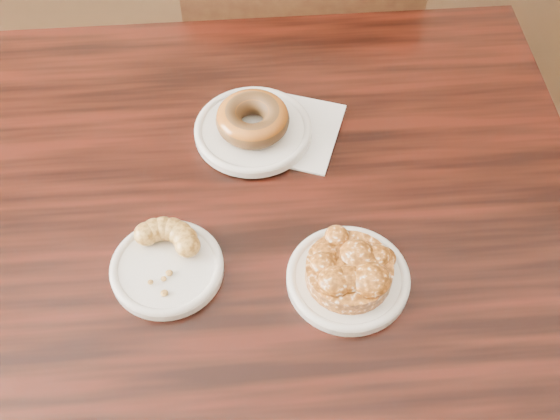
{
  "coord_description": "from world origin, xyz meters",
  "views": [
    {
      "loc": [
        -0.28,
        -0.48,
        1.55
      ],
      "look_at": [
        -0.27,
        0.08,
        0.8
      ],
      "focal_mm": 45.0,
      "sensor_mm": 36.0,
      "label": 1
    }
  ],
  "objects_px": {
    "cafe_table": "(270,356)",
    "chair_far": "(305,33)",
    "apple_fritter": "(349,269)",
    "cruller_fragment": "(165,260)",
    "glazed_donut": "(253,119)"
  },
  "relations": [
    {
      "from": "cafe_table",
      "to": "chair_far",
      "type": "height_order",
      "value": "chair_far"
    },
    {
      "from": "apple_fritter",
      "to": "cruller_fragment",
      "type": "height_order",
      "value": "apple_fritter"
    },
    {
      "from": "cafe_table",
      "to": "chair_far",
      "type": "distance_m",
      "value": 0.81
    },
    {
      "from": "cafe_table",
      "to": "cruller_fragment",
      "type": "height_order",
      "value": "cruller_fragment"
    },
    {
      "from": "glazed_donut",
      "to": "apple_fritter",
      "type": "distance_m",
      "value": 0.29
    },
    {
      "from": "chair_far",
      "to": "cruller_fragment",
      "type": "bearing_deg",
      "value": 80.99
    },
    {
      "from": "apple_fritter",
      "to": "chair_far",
      "type": "bearing_deg",
      "value": 90.17
    },
    {
      "from": "glazed_donut",
      "to": "cruller_fragment",
      "type": "relative_size",
      "value": 0.98
    },
    {
      "from": "cafe_table",
      "to": "glazed_donut",
      "type": "distance_m",
      "value": 0.45
    },
    {
      "from": "cafe_table",
      "to": "chair_far",
      "type": "relative_size",
      "value": 1.05
    },
    {
      "from": "chair_far",
      "to": "glazed_donut",
      "type": "height_order",
      "value": "chair_far"
    },
    {
      "from": "cafe_table",
      "to": "cruller_fragment",
      "type": "xyz_separation_m",
      "value": [
        -0.13,
        -0.05,
        0.4
      ]
    },
    {
      "from": "apple_fritter",
      "to": "cruller_fragment",
      "type": "relative_size",
      "value": 1.4
    },
    {
      "from": "cafe_table",
      "to": "cruller_fragment",
      "type": "bearing_deg",
      "value": -163.53
    },
    {
      "from": "cafe_table",
      "to": "apple_fritter",
      "type": "height_order",
      "value": "apple_fritter"
    }
  ]
}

